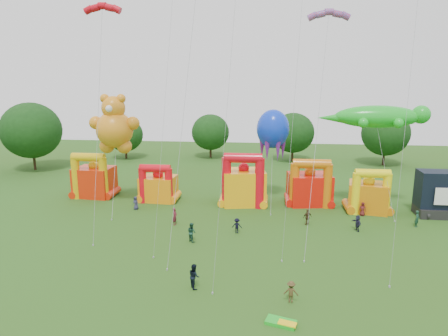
# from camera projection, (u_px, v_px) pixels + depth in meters

# --- Properties ---
(tree_ring) EXTENTS (126.46, 128.59, 12.07)m
(tree_ring) POSITION_uv_depth(u_px,v_px,m) (195.00, 242.00, 24.39)
(tree_ring) COLOR #352314
(tree_ring) RESTS_ON ground
(bouncy_castle_0) EXTENTS (5.36, 4.46, 6.36)m
(bouncy_castle_0) POSITION_uv_depth(u_px,v_px,m) (94.00, 179.00, 55.20)
(bouncy_castle_0) COLOR red
(bouncy_castle_0) RESTS_ON ground
(bouncy_castle_1) EXTENTS (4.75, 3.93, 5.19)m
(bouncy_castle_1) POSITION_uv_depth(u_px,v_px,m) (158.00, 186.00, 53.31)
(bouncy_castle_1) COLOR orange
(bouncy_castle_1) RESTS_ON ground
(bouncy_castle_2) EXTENTS (6.01, 5.14, 7.03)m
(bouncy_castle_2) POSITION_uv_depth(u_px,v_px,m) (243.00, 185.00, 51.56)
(bouncy_castle_2) COLOR #FFA90D
(bouncy_castle_2) RESTS_ON ground
(bouncy_castle_3) EXTENTS (5.85, 5.00, 6.25)m
(bouncy_castle_3) POSITION_uv_depth(u_px,v_px,m) (310.00, 187.00, 51.69)
(bouncy_castle_3) COLOR red
(bouncy_castle_3) RESTS_ON ground
(bouncy_castle_4) EXTENTS (5.18, 4.47, 5.62)m
(bouncy_castle_4) POSITION_uv_depth(u_px,v_px,m) (368.00, 195.00, 48.82)
(bouncy_castle_4) COLOR orange
(bouncy_castle_4) RESTS_ON ground
(teddy_bear_kite) EXTENTS (6.46, 8.38, 14.32)m
(teddy_bear_kite) POSITION_uv_depth(u_px,v_px,m) (114.00, 145.00, 49.45)
(teddy_bear_kite) COLOR orange
(teddy_bear_kite) RESTS_ON ground
(gecko_kite) EXTENTS (13.21, 6.92, 13.07)m
(gecko_kite) POSITION_uv_depth(u_px,v_px,m) (381.00, 142.00, 47.44)
(gecko_kite) COLOR green
(gecko_kite) RESTS_ON ground
(octopus_kite) EXTENTS (4.25, 8.89, 12.25)m
(octopus_kite) POSITION_uv_depth(u_px,v_px,m) (273.00, 137.00, 52.14)
(octopus_kite) COLOR #0D30CF
(octopus_kite) RESTS_ON ground
(parafoil_kites) EXTENTS (26.86, 14.61, 25.67)m
(parafoil_kites) POSITION_uv_depth(u_px,v_px,m) (270.00, 124.00, 37.36)
(parafoil_kites) COLOR red
(parafoil_kites) RESTS_ON ground
(diamond_kites) EXTENTS (22.51, 12.71, 40.14)m
(diamond_kites) POSITION_uv_depth(u_px,v_px,m) (273.00, 66.00, 32.67)
(diamond_kites) COLOR #DD0A46
(diamond_kites) RESTS_ON ground
(folded_kite_bundle) EXTENTS (2.20, 1.53, 0.31)m
(folded_kite_bundle) POSITION_uv_depth(u_px,v_px,m) (282.00, 323.00, 26.57)
(folded_kite_bundle) COLOR green
(folded_kite_bundle) RESTS_ON ground
(spectator_0) EXTENTS (0.96, 0.81, 1.69)m
(spectator_0) POSITION_uv_depth(u_px,v_px,m) (136.00, 203.00, 49.87)
(spectator_0) COLOR #2B2B48
(spectator_0) RESTS_ON ground
(spectator_1) EXTENTS (0.59, 0.79, 1.97)m
(spectator_1) POSITION_uv_depth(u_px,v_px,m) (175.00, 216.00, 44.59)
(spectator_1) COLOR maroon
(spectator_1) RESTS_ON ground
(spectator_2) EXTENTS (1.21, 1.20, 1.97)m
(spectator_2) POSITION_uv_depth(u_px,v_px,m) (192.00, 232.00, 39.99)
(spectator_2) COLOR #1A4331
(spectator_2) RESTS_ON ground
(spectator_3) EXTENTS (1.09, 0.66, 1.64)m
(spectator_3) POSITION_uv_depth(u_px,v_px,m) (237.00, 226.00, 42.22)
(spectator_3) COLOR black
(spectator_3) RESTS_ON ground
(spectator_4) EXTENTS (1.16, 0.89, 1.83)m
(spectator_4) POSITION_uv_depth(u_px,v_px,m) (307.00, 217.00, 44.57)
(spectator_4) COLOR #402D19
(spectator_4) RESTS_ON ground
(spectator_5) EXTENTS (0.99, 1.71, 1.76)m
(spectator_5) POSITION_uv_depth(u_px,v_px,m) (357.00, 223.00, 42.81)
(spectator_5) COLOR #202136
(spectator_5) RESTS_ON ground
(spectator_6) EXTENTS (0.96, 0.81, 1.67)m
(spectator_6) POSITION_uv_depth(u_px,v_px,m) (363.00, 209.00, 47.59)
(spectator_6) COLOR #591A19
(spectator_6) RESTS_ON ground
(spectator_7) EXTENTS (0.76, 0.82, 1.87)m
(spectator_7) POSITION_uv_depth(u_px,v_px,m) (417.00, 219.00, 43.98)
(spectator_7) COLOR #183D2C
(spectator_7) RESTS_ON ground
(spectator_8) EXTENTS (1.12, 1.20, 1.98)m
(spectator_8) POSITION_uv_depth(u_px,v_px,m) (194.00, 276.00, 31.08)
(spectator_8) COLOR black
(spectator_8) RESTS_ON ground
(spectator_9) EXTENTS (1.13, 0.73, 1.66)m
(spectator_9) POSITION_uv_depth(u_px,v_px,m) (291.00, 292.00, 29.07)
(spectator_9) COLOR #48371C
(spectator_9) RESTS_ON ground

